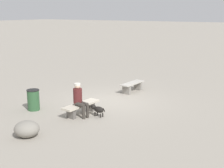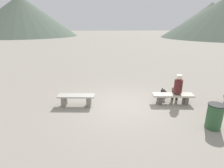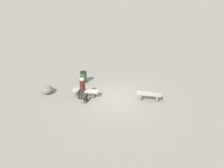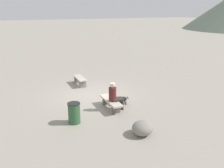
{
  "view_description": "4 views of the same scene",
  "coord_description": "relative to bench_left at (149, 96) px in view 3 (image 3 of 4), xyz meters",
  "views": [
    {
      "loc": [
        11.13,
        7.04,
        3.93
      ],
      "look_at": [
        -1.15,
        -0.63,
        0.48
      ],
      "focal_mm": 49.24,
      "sensor_mm": 36.0,
      "label": 1
    },
    {
      "loc": [
        -0.96,
        -6.93,
        3.24
      ],
      "look_at": [
        -0.49,
        0.2,
        0.88
      ],
      "focal_mm": 28.73,
      "sensor_mm": 36.0,
      "label": 2
    },
    {
      "loc": [
        -0.85,
        11.36,
        6.88
      ],
      "look_at": [
        0.38,
        -0.22,
        0.89
      ],
      "focal_mm": 32.69,
      "sensor_mm": 36.0,
      "label": 3
    },
    {
      "loc": [
        11.09,
        -4.81,
        4.36
      ],
      "look_at": [
        0.46,
        0.93,
        0.6
      ],
      "focal_mm": 38.23,
      "sensor_mm": 36.0,
      "label": 4
    }
  ],
  "objects": [
    {
      "name": "ground",
      "position": [
        1.99,
        -0.05,
        -0.34
      ],
      "size": [
        210.0,
        210.0,
        0.06
      ],
      "primitive_type": "cube",
      "color": "gray"
    },
    {
      "name": "bench_left",
      "position": [
        0.0,
        0.0,
        0.0
      ],
      "size": [
        1.55,
        0.57,
        0.47
      ],
      "rotation": [
        0.0,
        0.0,
        -0.08
      ],
      "color": "gray",
      "rests_on": "ground"
    },
    {
      "name": "bench_right",
      "position": [
        4.09,
        -0.06,
        0.0
      ],
      "size": [
        1.74,
        0.6,
        0.43
      ],
      "rotation": [
        0.0,
        0.0,
        -0.08
      ],
      "color": "#605B56",
      "rests_on": "ground"
    },
    {
      "name": "seated_person",
      "position": [
        4.29,
        0.01,
        0.43
      ],
      "size": [
        0.43,
        0.68,
        1.29
      ],
      "rotation": [
        0.0,
        0.0,
        -0.23
      ],
      "color": "#511E1E",
      "rests_on": "ground"
    },
    {
      "name": "dog",
      "position": [
        3.93,
        0.61,
        -0.03
      ],
      "size": [
        0.28,
        0.68,
        0.42
      ],
      "rotation": [
        0.0,
        0.0,
        4.6
      ],
      "color": "black",
      "rests_on": "ground"
    },
    {
      "name": "trash_bin",
      "position": [
        4.68,
        -2.04,
        0.12
      ],
      "size": [
        0.51,
        0.51,
        0.85
      ],
      "color": "#2D5633",
      "rests_on": "ground"
    },
    {
      "name": "boulder",
      "position": [
        6.76,
        -0.19,
        -0.04
      ],
      "size": [
        1.04,
        1.07,
        0.53
      ],
      "primitive_type": "ellipsoid",
      "rotation": [
        0.0,
        0.0,
        2.04
      ],
      "color": "gray",
      "rests_on": "ground"
    }
  ]
}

